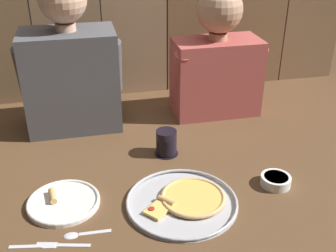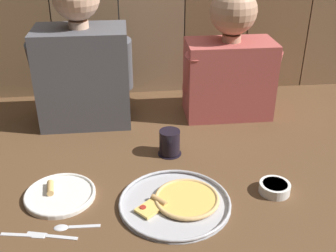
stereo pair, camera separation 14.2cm
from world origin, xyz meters
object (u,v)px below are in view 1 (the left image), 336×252
(drinking_glass, at_px, (166,143))
(dinner_plate, at_px, (63,202))
(diner_left, at_px, (70,62))
(pizza_tray, at_px, (184,201))
(dipping_bowl, at_px, (276,180))
(diner_right, at_px, (217,55))

(drinking_glass, bearing_deg, dinner_plate, -149.42)
(diner_left, bearing_deg, pizza_tray, -62.74)
(dinner_plate, height_order, diner_left, diner_left)
(dipping_bowl, relative_size, diner_right, 0.18)
(diner_right, bearing_deg, diner_left, -179.94)
(diner_left, xyz_separation_m, diner_right, (0.63, 0.00, -0.02))
(pizza_tray, bearing_deg, diner_right, 64.16)
(dipping_bowl, bearing_deg, pizza_tray, -175.21)
(pizza_tray, relative_size, dipping_bowl, 3.50)
(pizza_tray, xyz_separation_m, diner_left, (-0.33, 0.63, 0.28))
(dinner_plate, xyz_separation_m, drinking_glass, (0.39, 0.23, 0.04))
(diner_right, bearing_deg, drinking_glass, -132.65)
(dipping_bowl, distance_m, diner_left, 0.93)
(dinner_plate, xyz_separation_m, diner_left, (0.06, 0.55, 0.28))
(diner_right, bearing_deg, pizza_tray, -115.84)
(pizza_tray, height_order, diner_left, diner_left)
(diner_left, bearing_deg, diner_right, 0.06)
(pizza_tray, relative_size, dinner_plate, 1.55)
(pizza_tray, distance_m, diner_left, 0.76)
(diner_left, bearing_deg, dipping_bowl, -42.67)
(dinner_plate, bearing_deg, pizza_tray, -11.51)
(pizza_tray, distance_m, diner_right, 0.75)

